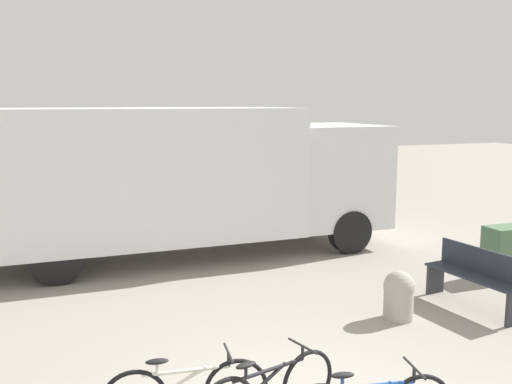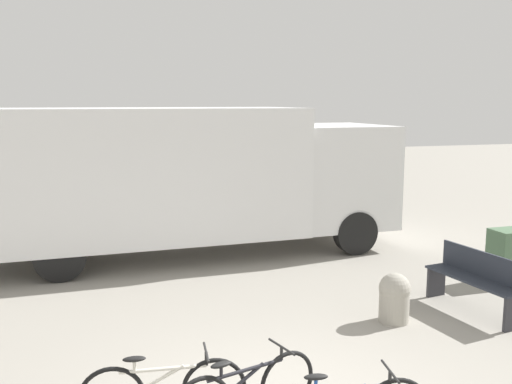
{
  "view_description": "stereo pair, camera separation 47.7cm",
  "coord_description": "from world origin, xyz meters",
  "px_view_note": "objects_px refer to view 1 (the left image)",
  "views": [
    {
      "loc": [
        -2.17,
        -4.7,
        3.12
      ],
      "look_at": [
        1.09,
        4.3,
        1.59
      ],
      "focal_mm": 40.0,
      "sensor_mm": 36.0,
      "label": 1
    },
    {
      "loc": [
        -1.72,
        -4.85,
        3.12
      ],
      "look_at": [
        1.09,
        4.3,
        1.59
      ],
      "focal_mm": 40.0,
      "sensor_mm": 36.0,
      "label": 2
    }
  ],
  "objects_px": {
    "delivery_truck": "(185,174)",
    "bollard_near_bench": "(399,295)",
    "park_bench": "(476,275)",
    "utility_box": "(505,252)"
  },
  "relations": [
    {
      "from": "delivery_truck",
      "to": "bollard_near_bench",
      "type": "xyz_separation_m",
      "value": [
        2.07,
        -4.55,
        -1.29
      ]
    },
    {
      "from": "park_bench",
      "to": "bollard_near_bench",
      "type": "xyz_separation_m",
      "value": [
        -1.38,
        -0.01,
        -0.14
      ]
    },
    {
      "from": "bollard_near_bench",
      "to": "delivery_truck",
      "type": "bearing_deg",
      "value": 114.44
    },
    {
      "from": "delivery_truck",
      "to": "bollard_near_bench",
      "type": "bearing_deg",
      "value": -66.64
    },
    {
      "from": "delivery_truck",
      "to": "park_bench",
      "type": "distance_m",
      "value": 5.82
    },
    {
      "from": "delivery_truck",
      "to": "park_bench",
      "type": "bearing_deg",
      "value": -53.89
    },
    {
      "from": "delivery_truck",
      "to": "bollard_near_bench",
      "type": "relative_size",
      "value": 11.65
    },
    {
      "from": "bollard_near_bench",
      "to": "utility_box",
      "type": "distance_m",
      "value": 3.12
    },
    {
      "from": "delivery_truck",
      "to": "utility_box",
      "type": "distance_m",
      "value": 6.21
    },
    {
      "from": "park_bench",
      "to": "utility_box",
      "type": "bearing_deg",
      "value": -62.44
    }
  ]
}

